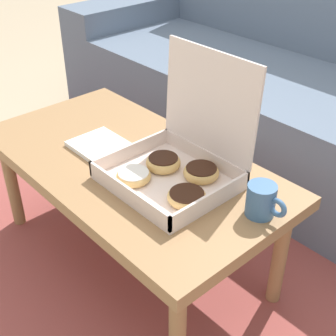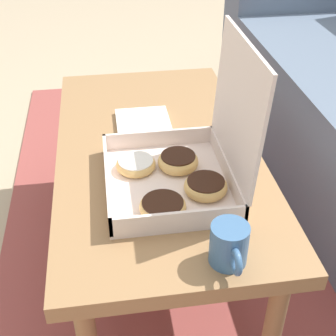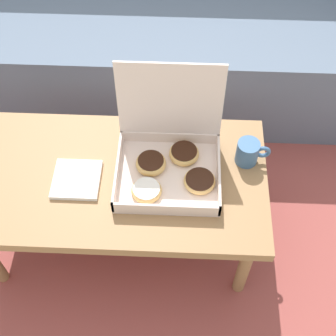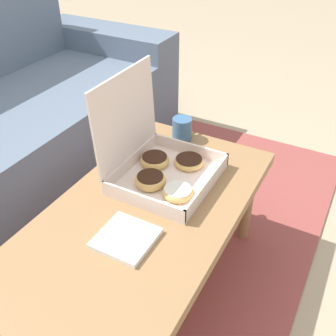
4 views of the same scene
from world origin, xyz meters
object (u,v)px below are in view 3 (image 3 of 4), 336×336
at_px(pastry_box, 169,157).
at_px(coffee_mug, 248,152).
at_px(couch, 140,25).
at_px(coffee_table, 118,184).

bearing_deg(pastry_box, coffee_mug, 9.08).
relative_size(pastry_box, coffee_mug, 3.04).
bearing_deg(pastry_box, couch, 100.94).
bearing_deg(coffee_mug, pastry_box, -170.92).
bearing_deg(coffee_mug, coffee_table, -168.93).
relative_size(coffee_table, coffee_mug, 8.73).
xyz_separation_m(pastry_box, coffee_mug, (0.26, 0.04, -0.01)).
xyz_separation_m(couch, coffee_table, (0.00, -0.95, 0.07)).
bearing_deg(coffee_mug, couch, 116.93).
distance_m(couch, pastry_box, 0.94).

